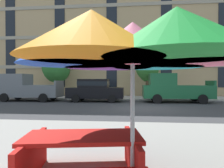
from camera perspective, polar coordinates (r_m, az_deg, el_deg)
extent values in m
plane|color=#38383A|center=(11.87, 9.28, -7.00)|extent=(120.00, 120.00, 0.00)
cube|color=#B2ADA3|center=(18.62, 7.91, -3.98)|extent=(56.00, 3.60, 0.12)
cube|color=tan|center=(27.92, 7.21, 17.42)|extent=(44.99, 12.00, 19.20)
cube|color=#9E937F|center=(20.78, 7.67, 5.18)|extent=(44.09, 0.08, 0.36)
cube|color=#9E937F|center=(21.26, 7.69, 13.81)|extent=(44.09, 0.08, 0.36)
cube|color=#9E937F|center=(22.20, 7.71, 21.88)|extent=(44.09, 0.08, 0.36)
cube|color=black|center=(26.00, -27.28, 19.53)|extent=(1.10, 0.06, 18.00)
cube|color=black|center=(23.62, -14.85, 21.57)|extent=(1.10, 0.06, 18.00)
cube|color=black|center=(22.44, -0.10, 22.75)|extent=(1.10, 0.06, 18.00)
cube|color=slate|center=(17.53, -22.59, -1.84)|extent=(5.10, 1.90, 0.96)
cube|color=slate|center=(18.05, -25.69, 1.17)|extent=(1.90, 1.75, 0.90)
cube|color=slate|center=(16.49, -15.01, 0.32)|extent=(0.16, 1.75, 0.36)
cylinder|color=black|center=(17.74, -16.61, -3.34)|extent=(0.68, 0.22, 0.68)
cylinder|color=black|center=(16.00, -19.18, -3.79)|extent=(0.68, 0.22, 0.68)
cylinder|color=black|center=(19.16, -25.42, -3.08)|extent=(0.68, 0.22, 0.68)
cylinder|color=black|center=(17.56, -28.62, -3.44)|extent=(0.68, 0.22, 0.68)
cube|color=black|center=(15.72, -4.74, -2.52)|extent=(4.40, 1.76, 0.80)
cube|color=black|center=(15.72, -5.28, 0.18)|extent=(2.30, 1.55, 0.68)
cube|color=black|center=(15.72, -5.28, 0.18)|extent=(2.32, 1.57, 0.32)
cylinder|color=black|center=(16.43, 0.51, -3.77)|extent=(0.60, 0.22, 0.60)
cylinder|color=black|center=(14.69, -0.09, -4.31)|extent=(0.60, 0.22, 0.60)
cylinder|color=black|center=(16.89, -8.77, -3.66)|extent=(0.60, 0.22, 0.60)
cylinder|color=black|center=(15.20, -10.41, -4.16)|extent=(0.60, 0.22, 0.60)
cube|color=#195933|center=(15.84, 18.15, -2.10)|extent=(5.10, 1.90, 0.96)
cube|color=#195933|center=(15.62, 14.22, 1.29)|extent=(1.90, 1.75, 0.90)
cube|color=#195933|center=(16.54, 26.54, 0.27)|extent=(0.16, 1.75, 0.36)
cylinder|color=black|center=(17.19, 22.61, -3.50)|extent=(0.68, 0.22, 0.68)
cylinder|color=black|center=(15.39, 24.69, -4.00)|extent=(0.68, 0.22, 0.68)
cylinder|color=black|center=(16.55, 12.06, -3.62)|extent=(0.68, 0.22, 0.68)
cylinder|color=black|center=(14.67, 12.91, -4.19)|extent=(0.68, 0.22, 0.68)
cylinder|color=#4C3823|center=(20.34, -15.93, -0.95)|extent=(0.24, 0.24, 2.00)
sphere|color=#2D702D|center=(20.61, -15.48, 5.08)|extent=(1.73, 1.73, 1.73)
sphere|color=#2D702D|center=(20.25, -15.66, 4.09)|extent=(2.63, 2.63, 2.63)
sphere|color=#2D702D|center=(20.06, -16.12, 4.47)|extent=(1.90, 1.90, 1.90)
sphere|color=#2D702D|center=(20.52, -16.17, 4.54)|extent=(2.48, 2.48, 2.48)
cylinder|color=brown|center=(18.97, 10.17, -1.48)|extent=(0.33, 0.33, 1.72)
sphere|color=#387F33|center=(18.90, 10.18, 4.39)|extent=(2.16, 2.16, 2.16)
sphere|color=#387F33|center=(19.03, 10.62, 3.80)|extent=(1.65, 1.65, 1.65)
sphere|color=#387F33|center=(19.23, 10.35, 3.10)|extent=(1.71, 1.71, 1.71)
sphere|color=#387F33|center=(18.77, 10.30, 4.56)|extent=(1.55, 1.55, 1.55)
cylinder|color=silver|center=(2.77, 5.93, -8.23)|extent=(0.06, 0.06, 2.34)
cone|color=#E5668C|center=(2.92, 23.23, 10.34)|extent=(1.50, 1.50, 0.50)
cone|color=#199EB2|center=(3.54, 12.86, 8.67)|extent=(1.50, 1.50, 0.50)
cone|color=#662D9E|center=(3.54, -1.14, 8.70)|extent=(1.50, 1.50, 0.50)
cone|color=blue|center=(2.90, -11.40, 10.42)|extent=(1.50, 1.50, 0.50)
cone|color=orange|center=(2.10, -5.97, 14.19)|extent=(1.50, 1.50, 0.50)
cone|color=green|center=(2.11, 18.14, 14.11)|extent=(1.50, 1.50, 0.50)
cone|color=#E5668C|center=(2.79, 5.96, 11.67)|extent=(1.43, 1.43, 0.58)
cube|color=red|center=(3.21, -8.36, -14.85)|extent=(1.90, 1.07, 0.06)
cube|color=red|center=(3.89, -7.54, -16.65)|extent=(1.82, 0.56, 0.05)
cube|color=red|center=(3.36, 5.98, -20.79)|extent=(0.30, 1.40, 0.74)
cube|color=red|center=(3.48, -22.10, -20.06)|extent=(0.30, 1.40, 0.74)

